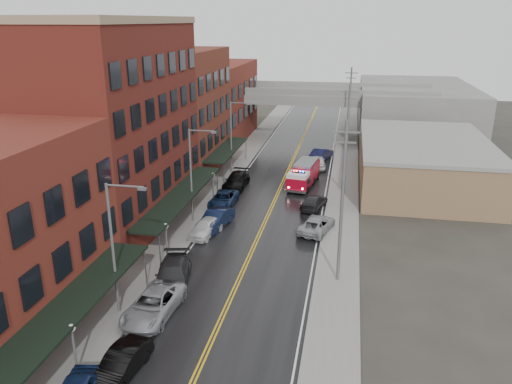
{
  "coord_description": "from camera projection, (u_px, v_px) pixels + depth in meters",
  "views": [
    {
      "loc": [
        7.38,
        -18.28,
        18.29
      ],
      "look_at": [
        -0.87,
        25.16,
        3.0
      ],
      "focal_mm": 35.0,
      "sensor_mm": 36.0,
      "label": 1
    }
  ],
  "objects": [
    {
      "name": "street_lamp_0",
      "position": [
        116.0,
        241.0,
        31.14
      ],
      "size": [
        2.64,
        0.22,
        9.0
      ],
      "color": "#59595B",
      "rests_on": "ground"
    },
    {
      "name": "awning_0",
      "position": [
        72.0,
        304.0,
        28.31
      ],
      "size": [
        2.6,
        16.0,
        3.09
      ],
      "color": "black",
      "rests_on": "ground"
    },
    {
      "name": "parked_car_left_1",
      "position": [
        121.0,
        364.0,
        26.83
      ],
      "size": [
        2.03,
        4.69,
        1.5
      ],
      "primitive_type": "imported",
      "rotation": [
        0.0,
        0.0,
        -0.1
      ],
      "color": "black",
      "rests_on": "ground"
    },
    {
      "name": "parked_car_right_1",
      "position": [
        314.0,
        202.0,
        50.94
      ],
      "size": [
        2.86,
        5.0,
        1.36
      ],
      "primitive_type": "imported",
      "rotation": [
        0.0,
        0.0,
        2.93
      ],
      "color": "black",
      "rests_on": "ground"
    },
    {
      "name": "parked_car_left_6",
      "position": [
        223.0,
        199.0,
        51.64
      ],
      "size": [
        2.49,
        5.21,
        1.43
      ],
      "primitive_type": "imported",
      "rotation": [
        0.0,
        0.0,
        -0.02
      ],
      "color": "#112342",
      "rests_on": "ground"
    },
    {
      "name": "overpass",
      "position": [
        304.0,
        101.0,
        79.86
      ],
      "size": [
        40.0,
        10.0,
        7.5
      ],
      "color": "slate",
      "rests_on": "ground"
    },
    {
      "name": "parked_car_left_5",
      "position": [
        216.0,
        219.0,
        46.13
      ],
      "size": [
        2.71,
        5.33,
        1.68
      ],
      "primitive_type": "imported",
      "rotation": [
        0.0,
        0.0,
        -0.19
      ],
      "color": "#0E1732",
      "rests_on": "ground"
    },
    {
      "name": "globe_lamp_0",
      "position": [
        73.0,
        338.0,
        26.48
      ],
      "size": [
        0.44,
        0.44,
        3.12
      ],
      "color": "#59595B",
      "rests_on": "ground"
    },
    {
      "name": "parked_car_left_7",
      "position": [
        236.0,
        181.0,
        57.17
      ],
      "size": [
        2.45,
        5.77,
        1.66
      ],
      "primitive_type": "imported",
      "rotation": [
        0.0,
        0.0,
        -0.02
      ],
      "color": "black",
      "rests_on": "ground"
    },
    {
      "name": "brick_building_far",
      "position": [
        217.0,
        102.0,
        78.49
      ],
      "size": [
        9.0,
        20.0,
        12.0
      ],
      "primitive_type": "cube",
      "color": "maroon",
      "rests_on": "ground"
    },
    {
      "name": "awning_1",
      "position": [
        181.0,
        195.0,
        45.95
      ],
      "size": [
        2.6,
        18.0,
        3.09
      ],
      "color": "black",
      "rests_on": "ground"
    },
    {
      "name": "parked_car_right_3",
      "position": [
        321.0,
        154.0,
        68.53
      ],
      "size": [
        3.16,
        5.32,
        1.66
      ],
      "primitive_type": "imported",
      "rotation": [
        0.0,
        0.0,
        2.84
      ],
      "color": "black",
      "rests_on": "ground"
    },
    {
      "name": "right_far_block",
      "position": [
        414.0,
        109.0,
        84.76
      ],
      "size": [
        18.0,
        30.0,
        8.0
      ],
      "primitive_type": "cube",
      "color": "slate",
      "rests_on": "ground"
    },
    {
      "name": "street_lamp_2",
      "position": [
        233.0,
        133.0,
        60.85
      ],
      "size": [
        2.64,
        0.22,
        9.0
      ],
      "color": "#59595B",
      "rests_on": "ground"
    },
    {
      "name": "tan_building",
      "position": [
        423.0,
        164.0,
        57.75
      ],
      "size": [
        14.0,
        22.0,
        5.0
      ],
      "primitive_type": "cube",
      "color": "#90714D",
      "rests_on": "ground"
    },
    {
      "name": "globe_lamp_2",
      "position": [
        213.0,
        180.0,
        52.48
      ],
      "size": [
        0.44,
        0.44,
        3.12
      ],
      "color": "#59595B",
      "rests_on": "ground"
    },
    {
      "name": "globe_lamp_1",
      "position": [
        166.0,
        233.0,
        39.48
      ],
      "size": [
        0.44,
        0.44,
        3.12
      ],
      "color": "#59595B",
      "rests_on": "ground"
    },
    {
      "name": "utility_pole_0",
      "position": [
        342.0,
        201.0,
        34.85
      ],
      "size": [
        1.8,
        0.24,
        12.0
      ],
      "color": "#59595B",
      "rests_on": "ground"
    },
    {
      "name": "parked_car_left_4",
      "position": [
        206.0,
        227.0,
        44.51
      ],
      "size": [
        2.71,
        4.79,
        1.54
      ],
      "primitive_type": "imported",
      "rotation": [
        0.0,
        0.0,
        -0.21
      ],
      "color": "silver",
      "rests_on": "ground"
    },
    {
      "name": "sidewalk_left",
      "position": [
        206.0,
        200.0,
        53.37
      ],
      "size": [
        3.0,
        160.0,
        0.15
      ],
      "primitive_type": "cube",
      "color": "slate",
      "rests_on": "ground"
    },
    {
      "name": "parked_car_right_0",
      "position": [
        317.0,
        225.0,
        45.24
      ],
      "size": [
        3.6,
        5.55,
        1.42
      ],
      "primitive_type": "imported",
      "rotation": [
        0.0,
        0.0,
        2.88
      ],
      "color": "#969A9D",
      "rests_on": "ground"
    },
    {
      "name": "sidewalk_right",
      "position": [
        344.0,
        209.0,
        50.79
      ],
      "size": [
        3.0,
        160.0,
        0.15
      ],
      "primitive_type": "cube",
      "color": "slate",
      "rests_on": "ground"
    },
    {
      "name": "brick_building_c",
      "position": [
        181.0,
        112.0,
        61.75
      ],
      "size": [
        9.0,
        15.0,
        15.0
      ],
      "primitive_type": "cube",
      "color": "maroon",
      "rests_on": "ground"
    },
    {
      "name": "parked_car_right_2",
      "position": [
        318.0,
        162.0,
        64.76
      ],
      "size": [
        2.55,
        5.09,
        1.66
      ],
      "primitive_type": "imported",
      "rotation": [
        0.0,
        0.0,
        3.26
      ],
      "color": "silver",
      "rests_on": "ground"
    },
    {
      "name": "brick_building_b",
      "position": [
        117.0,
        129.0,
        45.01
      ],
      "size": [
        9.0,
        20.0,
        18.0
      ],
      "primitive_type": "cube",
      "color": "#541B16",
      "rests_on": "ground"
    },
    {
      "name": "awning_2",
      "position": [
        227.0,
        149.0,
        62.2
      ],
      "size": [
        2.6,
        13.0,
        3.09
      ],
      "color": "black",
      "rests_on": "ground"
    },
    {
      "name": "parked_car_left_3",
      "position": [
        173.0,
        275.0,
        36.08
      ],
      "size": [
        3.5,
        6.14,
        1.68
      ],
      "primitive_type": "imported",
      "rotation": [
        0.0,
        0.0,
        0.21
      ],
      "color": "#252628",
      "rests_on": "ground"
    },
    {
      "name": "road",
      "position": [
        273.0,
        205.0,
        52.1
      ],
      "size": [
        11.0,
        160.0,
        0.02
      ],
      "primitive_type": "cube",
      "color": "black",
      "rests_on": "ground"
    },
    {
      "name": "utility_pole_1",
      "position": [
        347.0,
        138.0,
        53.42
      ],
      "size": [
        1.8,
        0.24,
        12.0
      ],
      "color": "#59595B",
      "rests_on": "ground"
    },
    {
      "name": "street_lamp_1",
      "position": [
        193.0,
        170.0,
        46.0
      ],
      "size": [
        2.64,
        0.22,
        9.0
      ],
      "color": "#59595B",
      "rests_on": "ground"
    },
    {
      "name": "curb_right",
      "position": [
        327.0,
        208.0,
        51.09
      ],
      "size": [
        0.3,
        160.0,
        0.15
      ],
      "primitive_type": "cube",
      "color": "gray",
      "rests_on": "ground"
    },
    {
      "name": "utility_pole_2",
      "position": [
        349.0,
        108.0,
        71.99
      ],
      "size": [
        1.8,
        0.24,
        12.0
      ],
      "color": "#59595B",
      "rests_on": "ground"
    },
    {
      "name": "parked_car_left_2",
      "position": [
        153.0,
        305.0,
        32.34
      ],
      "size": [
        3.01,
        5.93,
        1.61
      ],
      "primitive_type": "imported",
      "rotation": [
        0.0,
        0.0,
        -0.06
      ],
      "color": "#999BA0",
      "rests_on": "ground"
    },
    {
      "name": "fire_truck",
      "position": [
        304.0,
        174.0,
        57.58
      ],
      "size": [
        3.73,
        7.55,
        2.66
      ],
      "rotation": [
        0.0,
        0.0,
        -0.14
      ],
      "color": "#A6071D",
      "rests_on": "ground"
    },
    {
      "name": "curb_left",
      "position": [
        220.0,
        201.0,
        53.08
      ],
      "size": [
        0.3,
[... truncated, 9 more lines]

